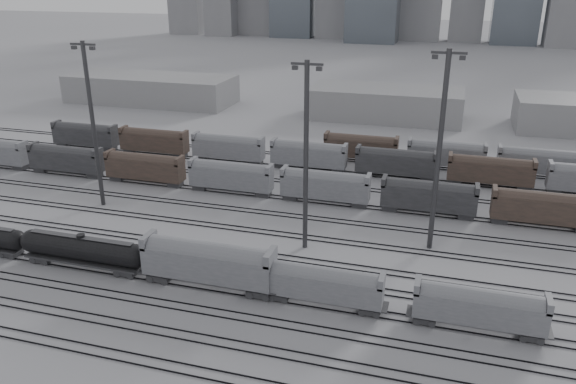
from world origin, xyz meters
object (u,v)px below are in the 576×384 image
(hopper_car_b, at_px, (325,283))
(light_mast_c, at_px, (306,154))
(tank_car_b, at_px, (83,249))
(hopper_car_a, at_px, (208,261))
(hopper_car_c, at_px, (480,306))

(hopper_car_b, height_order, light_mast_c, light_mast_c)
(tank_car_b, bearing_deg, hopper_car_a, 0.00)
(tank_car_b, relative_size, hopper_car_a, 1.11)
(tank_car_b, bearing_deg, hopper_car_c, 0.00)
(light_mast_c, bearing_deg, hopper_car_b, -66.71)
(hopper_car_a, xyz_separation_m, hopper_car_c, (31.63, 0.00, -0.62))
(hopper_car_a, relative_size, light_mast_c, 0.64)
(light_mast_c, bearing_deg, tank_car_b, -152.08)
(hopper_car_c, xyz_separation_m, light_mast_c, (-23.10, 14.01, 10.85))
(hopper_car_a, bearing_deg, tank_car_b, 180.00)
(tank_car_b, xyz_separation_m, hopper_car_a, (17.90, 0.00, 1.04))
(hopper_car_a, relative_size, hopper_car_c, 1.20)
(tank_car_b, bearing_deg, light_mast_c, 27.92)
(hopper_car_a, height_order, light_mast_c, light_mast_c)
(tank_car_b, height_order, hopper_car_b, hopper_car_b)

